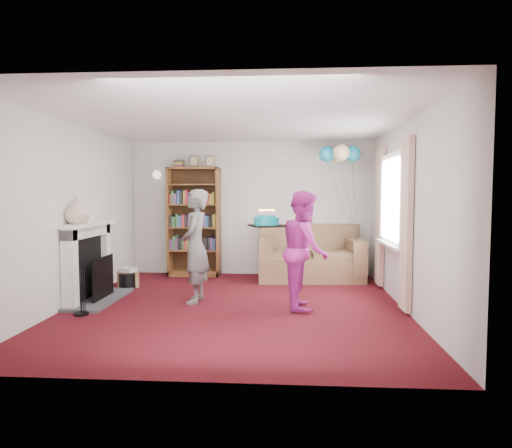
# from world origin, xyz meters

# --- Properties ---
(ground) EXTENTS (5.00, 5.00, 0.00)m
(ground) POSITION_xyz_m (0.00, 0.00, 0.00)
(ground) COLOR #35080A
(ground) RESTS_ON ground
(wall_back) EXTENTS (4.50, 0.02, 2.50)m
(wall_back) POSITION_xyz_m (0.00, 2.51, 1.25)
(wall_back) COLOR silver
(wall_back) RESTS_ON ground
(wall_left) EXTENTS (0.02, 5.00, 2.50)m
(wall_left) POSITION_xyz_m (-2.26, 0.00, 1.25)
(wall_left) COLOR silver
(wall_left) RESTS_ON ground
(wall_right) EXTENTS (0.02, 5.00, 2.50)m
(wall_right) POSITION_xyz_m (2.26, 0.00, 1.25)
(wall_right) COLOR silver
(wall_right) RESTS_ON ground
(ceiling) EXTENTS (4.50, 5.00, 0.01)m
(ceiling) POSITION_xyz_m (0.00, 0.00, 2.50)
(ceiling) COLOR white
(ceiling) RESTS_ON wall_back
(fireplace) EXTENTS (0.55, 1.80, 1.12)m
(fireplace) POSITION_xyz_m (-2.09, 0.19, 0.51)
(fireplace) COLOR #3F3F42
(fireplace) RESTS_ON ground
(window_bay) EXTENTS (0.14, 2.02, 2.20)m
(window_bay) POSITION_xyz_m (2.21, 0.60, 1.20)
(window_bay) COLOR white
(window_bay) RESTS_ON ground
(wall_sconce) EXTENTS (0.16, 0.23, 0.16)m
(wall_sconce) POSITION_xyz_m (-1.75, 2.36, 1.88)
(wall_sconce) COLOR gold
(wall_sconce) RESTS_ON ground
(bookcase) EXTENTS (0.95, 0.42, 2.22)m
(bookcase) POSITION_xyz_m (-1.03, 2.30, 0.98)
(bookcase) COLOR #472B14
(bookcase) RESTS_ON ground
(sofa) EXTENTS (1.82, 0.97, 0.97)m
(sofa) POSITION_xyz_m (1.10, 2.07, 0.36)
(sofa) COLOR brown
(sofa) RESTS_ON ground
(wicker_basket) EXTENTS (0.35, 0.35, 0.32)m
(wicker_basket) POSITION_xyz_m (-1.90, 1.13, 0.14)
(wicker_basket) COLOR olive
(wicker_basket) RESTS_ON ground
(person_striped) EXTENTS (0.39, 0.58, 1.59)m
(person_striped) POSITION_xyz_m (-0.59, 0.21, 0.80)
(person_striped) COLOR black
(person_striped) RESTS_ON ground
(person_magenta) EXTENTS (0.63, 0.79, 1.57)m
(person_magenta) POSITION_xyz_m (0.93, -0.02, 0.79)
(person_magenta) COLOR #B02388
(person_magenta) RESTS_ON ground
(birthday_cake) EXTENTS (0.40, 0.40, 0.22)m
(birthday_cake) POSITION_xyz_m (0.42, -0.12, 1.17)
(birthday_cake) COLOR black
(birthday_cake) RESTS_ON ground
(balloons) EXTENTS (0.73, 0.73, 1.68)m
(balloons) POSITION_xyz_m (1.60, 1.97, 2.22)
(balloons) COLOR #3F3F3F
(balloons) RESTS_ON ground
(mantel_vase) EXTENTS (0.35, 0.35, 0.36)m
(mantel_vase) POSITION_xyz_m (-2.12, -0.15, 1.30)
(mantel_vase) COLOR beige
(mantel_vase) RESTS_ON fireplace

